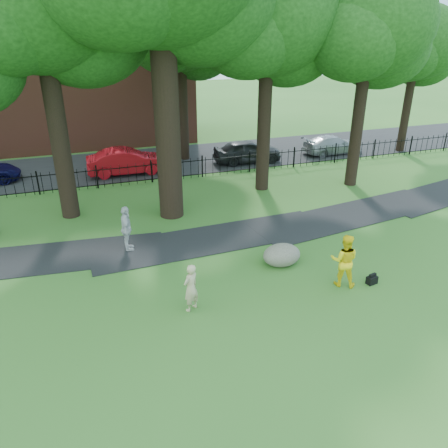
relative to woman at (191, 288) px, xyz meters
name	(u,v)px	position (x,y,z in m)	size (l,w,h in m)	color
ground	(219,293)	(1.12, 0.59, -0.80)	(120.00, 120.00, 0.00)	#2E6021
footpath	(212,239)	(2.12, 4.49, -0.80)	(36.00, 2.60, 0.03)	black
street	(141,163)	(1.12, 16.59, -0.80)	(80.00, 7.00, 0.02)	black
iron_fence	(152,172)	(1.12, 12.59, -0.20)	(44.00, 0.04, 1.20)	black
brick_building	(61,58)	(-2.88, 24.59, 5.20)	(18.00, 8.00, 12.00)	brown
tree_row	(167,26)	(1.64, 8.99, 7.35)	(26.82, 7.96, 12.42)	black
woman	(191,288)	(0.00, 0.00, 0.00)	(0.58, 0.38, 1.60)	tan
man	(344,260)	(5.29, -0.29, 0.14)	(0.92, 0.72, 1.89)	yellow
pedestrian	(126,229)	(-1.32, 4.70, 0.13)	(1.09, 0.45, 1.86)	#BBBBC0
boulder	(282,254)	(3.96, 1.70, -0.38)	(1.44, 1.09, 0.84)	gray
backpack	(372,280)	(6.31, -0.60, -0.66)	(0.37, 0.23, 0.28)	black
red_bag	(278,253)	(4.11, 2.26, -0.67)	(0.39, 0.24, 0.27)	maroon
red_sedan	(127,161)	(0.04, 14.64, -0.03)	(1.63, 4.66, 1.54)	#B50D17
grey_car	(247,151)	(7.74, 14.53, -0.06)	(1.76, 4.37, 1.49)	black
silver_car	(332,145)	(14.16, 14.60, -0.18)	(1.74, 4.28, 1.24)	#97999F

